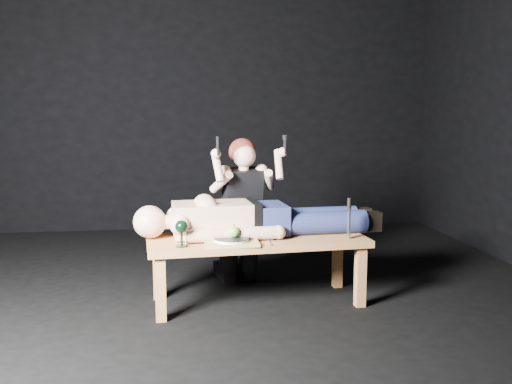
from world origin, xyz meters
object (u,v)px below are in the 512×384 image
Objects in this scene: table at (257,270)px; lying_man at (260,214)px; kneeling_woman at (239,209)px; goblet at (182,233)px; serving_tray at (231,242)px; carving_knife at (349,218)px.

table is 0.38m from lying_man.
kneeling_woman reaches higher than goblet.
serving_tray is (-0.19, -0.16, 0.24)m from table.
table is at bearing -93.73° from kneeling_woman.
lying_man reaches higher than table.
kneeling_woman is 0.90m from carving_knife.
serving_tray is at bearing -143.18° from table.
carving_knife reaches higher than goblet.
lying_man is (0.04, 0.11, 0.36)m from table.
carving_knife is (0.60, -0.11, 0.36)m from table.
table is 0.95× the size of lying_man.
kneeling_woman is at bearing 133.32° from carving_knife.
kneeling_woman is (-0.11, 0.38, -0.03)m from lying_man.
table is 0.62m from goblet.
lying_man is 1.36× the size of kneeling_woman.
carving_knife is (0.78, 0.05, 0.13)m from serving_tray.
carving_knife is at bearing 3.74° from serving_tray.
serving_tray is at bearing 7.14° from goblet.
goblet is (-0.31, -0.04, 0.07)m from serving_tray.
lying_man is 9.09× the size of goblet.
kneeling_woman reaches higher than lying_man.
serving_tray is 0.79m from carving_knife.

